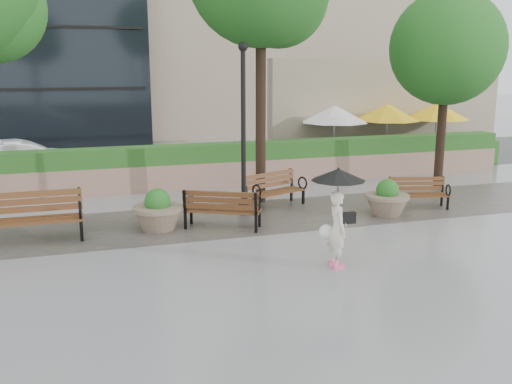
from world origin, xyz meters
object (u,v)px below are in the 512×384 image
object	(u,v)px
pedestrian	(338,208)
car_right	(24,161)
bench_2	(223,217)
bench_4	(418,200)
lamppost	(243,141)
bench_3	(275,197)
planter_left	(158,214)
bench_1	(36,227)
planter_right	(387,201)

from	to	relation	value
pedestrian	car_right	bearing A→B (deg)	37.42
bench_2	bench_4	size ratio (longest dim) A/B	1.15
bench_4	pedestrian	world-z (taller)	pedestrian
lamppost	bench_3	bearing A→B (deg)	25.63
planter_left	lamppost	distance (m)	2.85
bench_1	planter_left	world-z (taller)	bench_1
planter_right	lamppost	distance (m)	3.98
bench_1	car_right	distance (m)	7.36
bench_4	lamppost	bearing A→B (deg)	-175.80
bench_2	bench_3	world-z (taller)	bench_2
bench_1	planter_right	xyz separation A→B (m)	(8.45, -0.34, 0.05)
planter_left	pedestrian	world-z (taller)	pedestrian
pedestrian	bench_3	bearing A→B (deg)	1.71
bench_3	pedestrian	distance (m)	4.82
bench_4	car_right	xyz separation A→B (m)	(-10.34, 7.29, 0.42)
bench_3	planter_right	size ratio (longest dim) A/B	1.64
bench_1	planter_left	size ratio (longest dim) A/B	1.72
bench_1	bench_3	xyz separation A→B (m)	(6.01, 1.32, -0.04)
bench_1	bench_4	size ratio (longest dim) A/B	1.24
bench_3	bench_4	world-z (taller)	bench_3
bench_2	car_right	bearing A→B (deg)	-29.74
car_right	pedestrian	xyz separation A→B (m)	(6.29, -10.71, 0.49)
bench_1	lamppost	distance (m)	5.29
bench_2	planter_right	bearing A→B (deg)	-153.72
bench_2	bench_1	bearing A→B (deg)	24.06
planter_right	pedestrian	size ratio (longest dim) A/B	0.59
bench_4	lamppost	world-z (taller)	lamppost
planter_right	pedestrian	distance (m)	4.27
bench_4	bench_1	bearing A→B (deg)	-165.84
bench_1	lamppost	xyz separation A→B (m)	(4.97, 0.83, 1.59)
bench_1	bench_3	size ratio (longest dim) A/B	1.10
lamppost	bench_4	bearing A→B (deg)	-9.85
bench_1	planter_right	bearing A→B (deg)	-1.79
bench_2	planter_right	size ratio (longest dim) A/B	1.68
planter_left	pedestrian	size ratio (longest dim) A/B	0.62
bench_1	bench_4	bearing A→B (deg)	0.65
bench_1	planter_left	distance (m)	2.68
bench_3	bench_4	distance (m)	3.84
bench_2	pedestrian	world-z (taller)	pedestrian
car_right	pedestrian	distance (m)	12.43
bench_3	lamppost	xyz separation A→B (m)	(-1.03, -0.50, 1.64)
car_right	lamppost	bearing A→B (deg)	-149.50
bench_2	pedestrian	distance (m)	3.57
bench_3	bench_4	xyz separation A→B (m)	(3.61, -1.30, -0.03)
lamppost	bench_2	bearing A→B (deg)	-127.84
pedestrian	bench_2	bearing A→B (deg)	31.44
pedestrian	bench_1	bearing A→B (deg)	65.58
bench_4	planter_right	bearing A→B (deg)	-148.64
bench_1	planter_left	xyz separation A→B (m)	(2.68, 0.11, 0.06)
planter_right	lamppost	size ratio (longest dim) A/B	0.26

